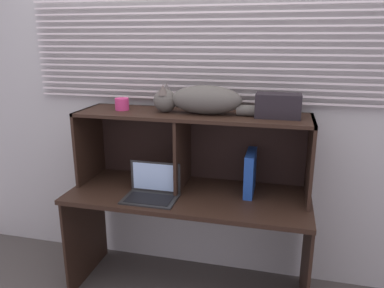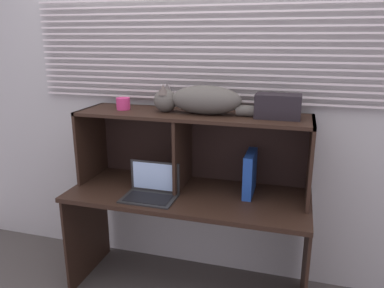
% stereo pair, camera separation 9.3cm
% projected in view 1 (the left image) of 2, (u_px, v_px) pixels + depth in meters
% --- Properties ---
extents(back_panel_with_blinds, '(4.40, 0.08, 2.50)m').
position_uv_depth(back_panel_with_blinds, '(201.00, 106.00, 2.65)').
color(back_panel_with_blinds, '#B7B6B2').
rests_on(back_panel_with_blinds, ground).
extents(desk, '(1.58, 0.64, 0.74)m').
position_uv_depth(desk, '(188.00, 212.00, 2.50)').
color(desk, black).
rests_on(desk, ground).
extents(hutch_shelf_unit, '(1.53, 0.41, 0.51)m').
position_uv_depth(hutch_shelf_unit, '(192.00, 135.00, 2.50)').
color(hutch_shelf_unit, black).
rests_on(hutch_shelf_unit, desk).
extents(cat, '(0.76, 0.20, 0.19)m').
position_uv_depth(cat, '(200.00, 100.00, 2.38)').
color(cat, '#534F48').
rests_on(cat, hutch_shelf_unit).
extents(laptop, '(0.34, 0.23, 0.22)m').
position_uv_depth(laptop, '(152.00, 191.00, 2.38)').
color(laptop, '#242424').
rests_on(laptop, desk).
extents(binder_upright, '(0.06, 0.27, 0.28)m').
position_uv_depth(binder_upright, '(250.00, 173.00, 2.43)').
color(binder_upright, '#1D459C').
rests_on(binder_upright, desk).
extents(book_stack, '(0.20, 0.22, 0.05)m').
position_uv_depth(book_stack, '(152.00, 180.00, 2.62)').
color(book_stack, brown).
rests_on(book_stack, desk).
extents(small_basket, '(0.09, 0.09, 0.08)m').
position_uv_depth(small_basket, '(122.00, 104.00, 2.52)').
color(small_basket, '#D13572').
rests_on(small_basket, hutch_shelf_unit).
extents(storage_box, '(0.27, 0.16, 0.15)m').
position_uv_depth(storage_box, '(278.00, 106.00, 2.27)').
color(storage_box, black).
rests_on(storage_box, hutch_shelf_unit).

